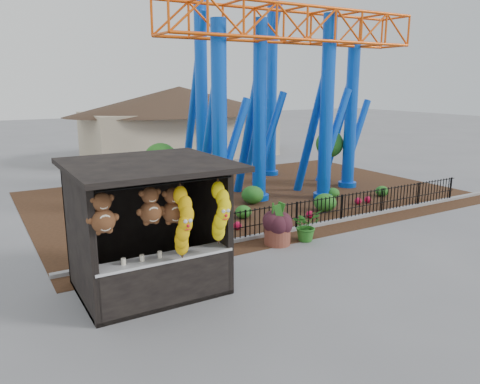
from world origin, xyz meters
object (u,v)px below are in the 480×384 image
potted_plant (306,225)px  terracotta_planter (277,235)px  prize_booth (151,231)px  roller_coaster (269,44)px

potted_plant → terracotta_planter: bearing=163.9°
prize_booth → terracotta_planter: size_ratio=4.37×
roller_coaster → terracotta_planter: bearing=-121.3°
terracotta_planter → potted_plant: potted_plant is taller
roller_coaster → potted_plant: roller_coaster is taller
roller_coaster → prize_booth: bearing=-137.9°
prize_booth → potted_plant: 5.66m
prize_booth → roller_coaster: 12.00m
prize_booth → terracotta_planter: prize_booth is taller
terracotta_planter → roller_coaster: bearing=58.7°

